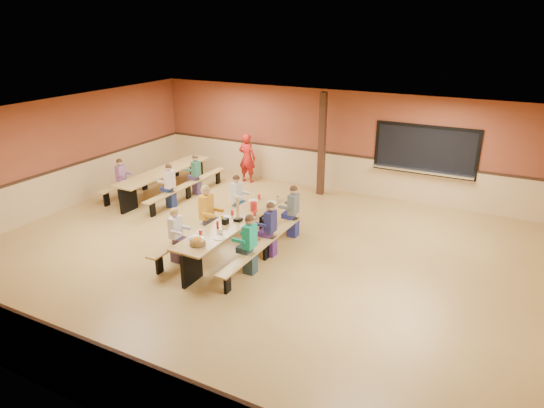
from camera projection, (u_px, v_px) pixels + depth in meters
The scene contains 23 objects.
ground at pixel (253, 254), 10.77m from camera, with size 12.00×12.00×0.00m, color olive.
room_envelope at pixel (253, 226), 10.52m from camera, with size 12.04×10.04×3.02m.
kitchen_pass_through at pixel (425, 152), 13.21m from camera, with size 2.78×0.28×1.38m.
structural_post at pixel (322, 145), 13.96m from camera, with size 0.18×0.18×3.00m, color #321B10.
cafeteria_table_main at pixel (233, 230), 10.72m from camera, with size 1.91×3.70×0.74m.
cafeteria_table_second at pixel (165, 177), 14.29m from camera, with size 1.91×3.70×0.74m.
seated_child_white_left at pixel (176, 236), 10.25m from camera, with size 0.37×0.30×1.21m, color white, non-canonical shape.
seated_adult_yellow at pixel (207, 214), 11.17m from camera, with size 0.44×0.36×1.36m, color orange, non-canonical shape.
seated_child_grey_left at pixel (237, 199), 12.28m from camera, with size 0.38×0.31×1.24m, color silver, non-canonical shape.
seated_child_teal_right at pixel (250, 245), 9.76m from camera, with size 0.40×0.32×1.26m, color #139773, non-canonical shape.
seated_child_navy_right at pixel (271, 230), 10.50m from camera, with size 0.38×0.31×1.23m, color #1E1E50, non-canonical shape.
seated_child_char_right at pixel (293, 212), 11.46m from camera, with size 0.39×0.32×1.25m, color #4E5659, non-canonical shape.
seated_child_purple_sec at pixel (121, 179), 13.87m from camera, with size 0.36×0.29×1.19m, color #8A5481, non-canonical shape.
seated_child_green_sec at pixel (196, 175), 14.27m from camera, with size 0.36×0.29×1.19m, color #2E6A52, non-canonical shape.
seated_child_tan_sec at pixel (170, 186), 13.26m from camera, with size 0.38×0.31×1.22m, color beige, non-canonical shape.
standing_woman at pixel (247, 158), 15.30m from camera, with size 0.57×0.37×1.57m, color #AA1613.
punch_pitcher at pixel (254, 207), 11.16m from camera, with size 0.16×0.16×0.22m, color red.
chip_bowl at pixel (198, 241), 9.49m from camera, with size 0.32×0.32×0.15m, color #F9A927, non-canonical shape.
napkin_dispenser at pixel (225, 221), 10.46m from camera, with size 0.10×0.14×0.13m, color black.
condiment_mustard at pixel (222, 219), 10.52m from camera, with size 0.06×0.06×0.17m, color yellow.
condiment_ketchup at pixel (218, 225), 10.23m from camera, with size 0.06×0.06×0.17m, color #B2140F.
table_paddle at pixel (238, 215), 10.59m from camera, with size 0.16×0.16×0.56m.
place_settings at pixel (233, 219), 10.63m from camera, with size 0.65×3.30×0.11m, color beige, non-canonical shape.
Camera 1 is at (4.86, -8.36, 4.89)m, focal length 32.00 mm.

